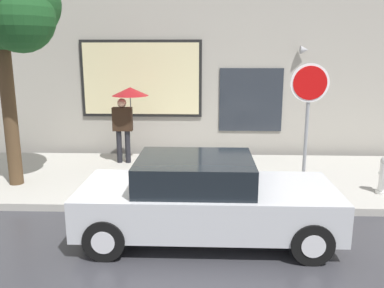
# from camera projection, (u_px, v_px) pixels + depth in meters

# --- Properties ---
(ground_plane) EXTENTS (60.00, 60.00, 0.00)m
(ground_plane) POSITION_uv_depth(u_px,v_px,m) (163.00, 237.00, 6.80)
(ground_plane) COLOR #333338
(sidewalk) EXTENTS (20.00, 4.00, 0.15)m
(sidewalk) POSITION_uv_depth(u_px,v_px,m) (176.00, 178.00, 9.71)
(sidewalk) COLOR #A3A099
(sidewalk) RESTS_ON ground
(building_facade) EXTENTS (20.00, 0.67, 7.00)m
(building_facade) POSITION_uv_depth(u_px,v_px,m) (182.00, 36.00, 11.37)
(building_facade) COLOR #9E998E
(building_facade) RESTS_ON ground
(parked_car) EXTENTS (4.17, 1.82, 1.38)m
(parked_car) POSITION_uv_depth(u_px,v_px,m) (205.00, 199.00, 6.63)
(parked_car) COLOR #B7BABF
(parked_car) RESTS_ON ground
(pedestrian_with_umbrella) EXTENTS (0.96, 0.95, 2.01)m
(pedestrian_with_umbrella) POSITION_uv_depth(u_px,v_px,m) (127.00, 104.00, 10.42)
(pedestrian_with_umbrella) COLOR black
(pedestrian_with_umbrella) RESTS_ON sidewalk
(street_tree) EXTENTS (2.52, 2.14, 4.82)m
(street_tree) POSITION_uv_depth(u_px,v_px,m) (3.00, 8.00, 8.15)
(street_tree) COLOR #4C3823
(street_tree) RESTS_ON sidewalk
(stop_sign) EXTENTS (0.76, 0.10, 2.69)m
(stop_sign) POSITION_uv_depth(u_px,v_px,m) (308.00, 104.00, 7.92)
(stop_sign) COLOR gray
(stop_sign) RESTS_ON sidewalk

